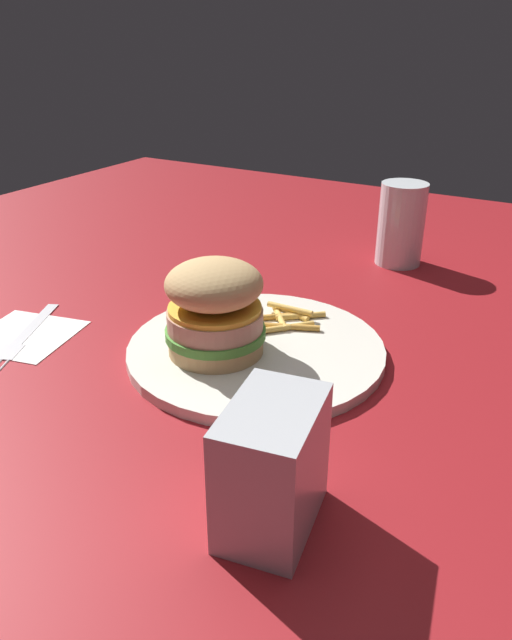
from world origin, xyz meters
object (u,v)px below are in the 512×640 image
at_px(napkin, 25,335).
at_px(plate, 256,349).
at_px(drink_glass, 401,230).
at_px(fork, 24,334).
at_px(sandwich, 215,308).
at_px(fries_pile, 287,318).
at_px(napkin_dispenser, 272,467).

bearing_deg(napkin, plate, 20.89).
bearing_deg(drink_glass, fork, -123.18).
relative_size(sandwich, fries_pile, 1.19).
bearing_deg(fork, napkin_dispenser, -15.98).
bearing_deg(napkin, fork, -65.21).
xyz_separation_m(drink_glass, napkin_dispenser, (0.09, -0.57, -0.00)).
xyz_separation_m(fries_pile, fork, (-0.26, -0.17, -0.01)).
bearing_deg(fork, plate, 21.22).
relative_size(fries_pile, drink_glass, 0.74).
height_order(fries_pile, napkin_dispenser, napkin_dispenser).
relative_size(fries_pile, napkin, 0.82).
bearing_deg(drink_glass, napkin, -123.32).
bearing_deg(napkin_dispenser, sandwich, -146.63).
relative_size(napkin, drink_glass, 0.90).
relative_size(plate, fries_pile, 3.13).
height_order(napkin, drink_glass, drink_glass).
relative_size(plate, drink_glass, 2.30).
xyz_separation_m(plate, fork, (-0.26, -0.10, -0.00)).
bearing_deg(fries_pile, fork, -147.15).
bearing_deg(drink_glass, plate, -96.75).
xyz_separation_m(fork, napkin_dispenser, (0.39, -0.11, 0.05)).
bearing_deg(sandwich, napkin, -164.07).
height_order(plate, fork, plate).
height_order(napkin, fork, fork).
height_order(plate, sandwich, sandwich).
height_order(sandwich, fork, sandwich).
xyz_separation_m(sandwich, fork, (-0.23, -0.07, -0.06)).
distance_m(sandwich, fries_pile, 0.12).
relative_size(napkin, napkin_dispenser, 1.11).
height_order(plate, fries_pile, fries_pile).
bearing_deg(sandwich, napkin_dispenser, -46.99).
xyz_separation_m(napkin, napkin_dispenser, (0.39, -0.11, 0.05)).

